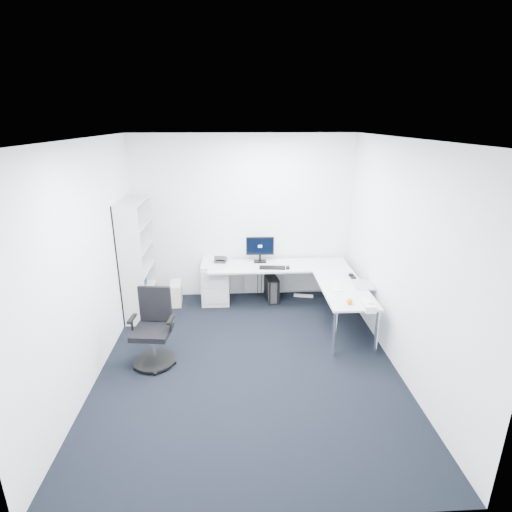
{
  "coord_description": "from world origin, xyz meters",
  "views": [
    {
      "loc": [
        -0.13,
        -4.31,
        2.89
      ],
      "look_at": [
        0.15,
        1.05,
        1.05
      ],
      "focal_mm": 28.0,
      "sensor_mm": 36.0,
      "label": 1
    }
  ],
  "objects_px": {
    "task_chair": "(152,330)",
    "laptop": "(364,277)",
    "l_desk": "(280,292)",
    "bookshelf": "(137,259)",
    "monitor": "(260,249)"
  },
  "relations": [
    {
      "from": "l_desk",
      "to": "bookshelf",
      "type": "distance_m",
      "value": 2.25
    },
    {
      "from": "l_desk",
      "to": "monitor",
      "type": "relative_size",
      "value": 4.97
    },
    {
      "from": "l_desk",
      "to": "task_chair",
      "type": "distance_m",
      "value": 2.21
    },
    {
      "from": "bookshelf",
      "to": "laptop",
      "type": "distance_m",
      "value": 3.34
    },
    {
      "from": "laptop",
      "to": "task_chair",
      "type": "bearing_deg",
      "value": -160.74
    },
    {
      "from": "l_desk",
      "to": "monitor",
      "type": "bearing_deg",
      "value": 121.3
    },
    {
      "from": "l_desk",
      "to": "monitor",
      "type": "distance_m",
      "value": 0.78
    },
    {
      "from": "task_chair",
      "to": "laptop",
      "type": "distance_m",
      "value": 2.95
    },
    {
      "from": "bookshelf",
      "to": "task_chair",
      "type": "relative_size",
      "value": 1.88
    },
    {
      "from": "monitor",
      "to": "laptop",
      "type": "relative_size",
      "value": 1.21
    },
    {
      "from": "monitor",
      "to": "laptop",
      "type": "xyz_separation_m",
      "value": [
        1.4,
        -1.06,
        -0.09
      ]
    },
    {
      "from": "l_desk",
      "to": "bookshelf",
      "type": "xyz_separation_m",
      "value": [
        -2.17,
        0.05,
        0.57
      ]
    },
    {
      "from": "l_desk",
      "to": "bookshelf",
      "type": "bearing_deg",
      "value": 178.68
    },
    {
      "from": "l_desk",
      "to": "task_chair",
      "type": "xyz_separation_m",
      "value": [
        -1.72,
        -1.37,
        0.15
      ]
    },
    {
      "from": "monitor",
      "to": "task_chair",
      "type": "bearing_deg",
      "value": -126.89
    }
  ]
}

